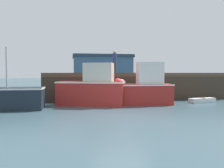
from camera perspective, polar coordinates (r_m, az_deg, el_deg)
name	(u,v)px	position (r m, az deg, el deg)	size (l,w,h in m)	color
ground	(121,117)	(10.87, 2.04, -7.90)	(120.00, 160.00, 0.10)	#38515B
pier	(132,77)	(19.32, 4.68, 1.65)	(13.44, 6.72, 1.94)	brown
fishing_boat_near_left	(7,98)	(13.85, -23.51, -3.03)	(3.77, 1.61, 3.29)	#19232D
fishing_boat_near_right	(92,89)	(14.28, -4.69, -1.14)	(4.19, 2.49, 2.52)	maroon
fishing_boat_mid	(143,88)	(14.80, 7.39, -1.05)	(3.67, 1.45, 2.58)	maroon
rowboat	(202,100)	(16.85, 20.51, -3.63)	(1.85, 0.89, 0.33)	silver
dockworker	(115,62)	(18.59, 0.63, 5.31)	(0.34, 0.34, 1.71)	#2D3342
warehouse	(102,69)	(42.23, -2.31, 3.47)	(10.18, 5.67, 5.05)	#385675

